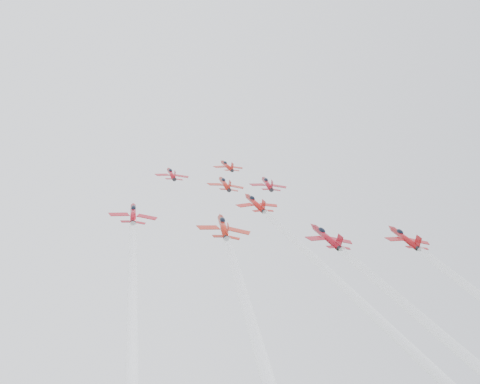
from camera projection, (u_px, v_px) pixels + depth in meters
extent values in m
cylinder|color=#AF1910|center=(227.00, 166.00, 147.64)|extent=(0.99, 8.06, 5.83)
cone|color=#AF1910|center=(223.00, 161.00, 152.73)|extent=(0.99, 2.20, 1.93)
cone|color=black|center=(231.00, 171.00, 142.96)|extent=(0.99, 1.45, 1.43)
ellipsoid|color=black|center=(226.00, 163.00, 149.44)|extent=(0.90, 2.10, 1.78)
cube|color=#AF1910|center=(219.00, 166.00, 146.33)|extent=(3.69, 2.39, 0.98)
cube|color=#AF1910|center=(236.00, 168.00, 147.63)|extent=(3.69, 2.39, 0.98)
cube|color=#AF1910|center=(231.00, 166.00, 143.67)|extent=(0.11, 2.35, 2.40)
cube|color=#AF1910|center=(226.00, 170.00, 143.45)|extent=(1.77, 1.18, 0.56)
cube|color=#AF1910|center=(235.00, 171.00, 144.13)|extent=(1.77, 1.18, 0.56)
cylinder|color=#A70F1B|center=(172.00, 174.00, 129.85)|extent=(0.98, 7.92, 5.73)
cone|color=#A70F1B|center=(169.00, 169.00, 134.85)|extent=(0.98, 2.16, 1.89)
cone|color=black|center=(174.00, 180.00, 125.25)|extent=(0.98, 1.43, 1.40)
ellipsoid|color=black|center=(171.00, 171.00, 131.62)|extent=(0.89, 2.07, 1.75)
cube|color=#A70F1B|center=(162.00, 175.00, 128.56)|extent=(3.63, 2.35, 0.96)
cube|color=#A70F1B|center=(182.00, 176.00, 129.84)|extent=(3.63, 2.35, 0.96)
cube|color=#A70F1B|center=(174.00, 175.00, 125.95)|extent=(0.11, 2.31, 2.36)
cube|color=#A70F1B|center=(168.00, 179.00, 125.74)|extent=(1.74, 1.16, 0.55)
cube|color=#A70F1B|center=(179.00, 180.00, 126.40)|extent=(1.74, 1.16, 0.55)
cylinder|color=#AB1A10|center=(225.00, 184.00, 128.77)|extent=(1.06, 8.63, 6.25)
cone|color=#AB1A10|center=(220.00, 178.00, 134.23)|extent=(1.06, 2.36, 2.07)
cone|color=black|center=(230.00, 191.00, 123.76)|extent=(1.06, 1.56, 1.53)
ellipsoid|color=black|center=(223.00, 180.00, 130.70)|extent=(0.97, 2.25, 1.90)
cube|color=#AB1A10|center=(215.00, 185.00, 127.37)|extent=(3.96, 2.56, 1.05)
cube|color=#AB1A10|center=(236.00, 186.00, 128.76)|extent=(3.96, 2.56, 1.05)
cube|color=#AB1A10|center=(229.00, 185.00, 124.52)|extent=(0.12, 2.52, 2.57)
cube|color=#AB1A10|center=(223.00, 189.00, 124.29)|extent=(1.90, 1.27, 0.60)
cube|color=#AB1A10|center=(234.00, 190.00, 125.01)|extent=(1.90, 1.27, 0.60)
cylinder|color=maroon|center=(268.00, 184.00, 135.28)|extent=(1.12, 9.08, 6.58)
cone|color=maroon|center=(261.00, 178.00, 141.03)|extent=(1.12, 2.48, 2.17)
cone|color=black|center=(274.00, 191.00, 130.01)|extent=(1.12, 1.64, 1.61)
ellipsoid|color=black|center=(265.00, 180.00, 137.31)|extent=(1.02, 2.37, 2.00)
cube|color=maroon|center=(258.00, 184.00, 133.81)|extent=(4.17, 2.70, 1.10)
cube|color=maroon|center=(279.00, 186.00, 135.28)|extent=(4.17, 2.70, 1.10)
cube|color=maroon|center=(273.00, 185.00, 130.81)|extent=(0.12, 2.65, 2.71)
cube|color=maroon|center=(267.00, 189.00, 130.57)|extent=(2.00, 1.34, 0.63)
cube|color=maroon|center=(278.00, 190.00, 131.33)|extent=(2.00, 1.34, 0.63)
cylinder|color=#B01410|center=(256.00, 204.00, 117.19)|extent=(1.11, 9.02, 6.53)
cone|color=#B01410|center=(249.00, 195.00, 122.90)|extent=(1.11, 2.47, 2.16)
cone|color=black|center=(263.00, 212.00, 111.95)|extent=(1.11, 1.63, 1.60)
ellipsoid|color=black|center=(253.00, 198.00, 119.21)|extent=(1.01, 2.35, 1.99)
cube|color=#B01410|center=(244.00, 204.00, 115.73)|extent=(4.14, 2.68, 1.09)
cube|color=#B01410|center=(268.00, 206.00, 117.18)|extent=(4.14, 2.68, 1.09)
cube|color=#B01410|center=(262.00, 205.00, 112.75)|extent=(0.12, 2.64, 2.69)
cube|color=#B01410|center=(255.00, 210.00, 112.51)|extent=(1.99, 1.33, 0.63)
cube|color=#B01410|center=(268.00, 211.00, 113.26)|extent=(1.99, 1.33, 0.63)
cylinder|color=white|center=(358.00, 330.00, 69.46)|extent=(1.41, 76.45, 51.67)
cylinder|color=#A70F1D|center=(133.00, 214.00, 98.40)|extent=(1.03, 8.36, 6.05)
cone|color=#A70F1D|center=(132.00, 204.00, 103.69)|extent=(1.03, 2.29, 2.00)
cone|color=black|center=(135.00, 224.00, 93.54)|extent=(1.03, 1.51, 1.48)
ellipsoid|color=black|center=(133.00, 208.00, 100.27)|extent=(0.94, 2.18, 1.84)
cube|color=#A70F1D|center=(119.00, 215.00, 97.04)|extent=(3.83, 2.48, 1.01)
cube|color=#A70F1D|center=(147.00, 217.00, 98.39)|extent=(3.83, 2.48, 1.01)
cube|color=#A70F1D|center=(135.00, 216.00, 94.28)|extent=(0.11, 2.44, 2.49)
cube|color=#A70F1D|center=(127.00, 222.00, 94.06)|extent=(1.84, 1.23, 0.58)
cube|color=#A70F1D|center=(142.00, 223.00, 94.76)|extent=(1.84, 1.23, 0.58)
cylinder|color=white|center=(155.00, 372.00, 54.18)|extent=(1.31, 70.82, 47.86)
cylinder|color=#AE1F10|center=(223.00, 227.00, 99.16)|extent=(1.18, 9.57, 6.93)
cone|color=#AE1F10|center=(217.00, 215.00, 105.21)|extent=(1.18, 2.62, 2.29)
cone|color=black|center=(230.00, 240.00, 93.60)|extent=(1.18, 1.72, 1.69)
ellipsoid|color=black|center=(221.00, 220.00, 101.30)|extent=(1.07, 2.50, 2.11)
cube|color=#AE1F10|center=(209.00, 228.00, 97.61)|extent=(4.39, 2.84, 1.16)
cube|color=#AE1F10|center=(239.00, 230.00, 99.15)|extent=(4.39, 2.84, 1.16)
cube|color=#AE1F10|center=(230.00, 230.00, 94.45)|extent=(0.13, 2.79, 2.85)
cube|color=#AE1F10|center=(221.00, 237.00, 94.19)|extent=(2.11, 1.41, 0.67)
cube|color=#AE1F10|center=(237.00, 238.00, 94.99)|extent=(2.11, 1.41, 0.67)
cylinder|color=maroon|center=(327.00, 237.00, 102.79)|extent=(1.15, 9.35, 6.77)
cone|color=maroon|center=(315.00, 226.00, 108.70)|extent=(1.15, 2.55, 2.24)
cone|color=black|center=(339.00, 250.00, 97.36)|extent=(1.15, 1.68, 1.66)
ellipsoid|color=black|center=(322.00, 230.00, 104.88)|extent=(1.05, 2.44, 2.06)
cube|color=maroon|center=(315.00, 238.00, 101.28)|extent=(4.29, 2.78, 1.13)
cube|color=maroon|center=(342.00, 240.00, 102.78)|extent=(4.29, 2.78, 1.13)
cube|color=maroon|center=(338.00, 241.00, 98.19)|extent=(0.13, 2.73, 2.79)
cube|color=maroon|center=(329.00, 247.00, 97.94)|extent=(2.06, 1.37, 0.65)
cube|color=maroon|center=(344.00, 248.00, 98.72)|extent=(2.06, 1.37, 0.65)
cylinder|color=maroon|center=(405.00, 238.00, 109.94)|extent=(1.15, 9.35, 6.77)
cone|color=maroon|center=(390.00, 227.00, 115.85)|extent=(1.15, 2.56, 2.24)
cone|color=black|center=(420.00, 250.00, 104.51)|extent=(1.15, 1.69, 1.66)
ellipsoid|color=black|center=(400.00, 232.00, 112.03)|extent=(1.05, 2.44, 2.06)
cube|color=maroon|center=(395.00, 239.00, 108.42)|extent=(4.29, 2.78, 1.13)
cube|color=maroon|center=(419.00, 241.00, 109.93)|extent=(4.29, 2.78, 1.13)
cube|color=maroon|center=(419.00, 241.00, 105.33)|extent=(0.13, 2.73, 2.79)
cube|color=maroon|center=(411.00, 247.00, 105.08)|extent=(2.06, 1.37, 0.65)
cube|color=maroon|center=(424.00, 248.00, 105.87)|extent=(2.06, 1.37, 0.65)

